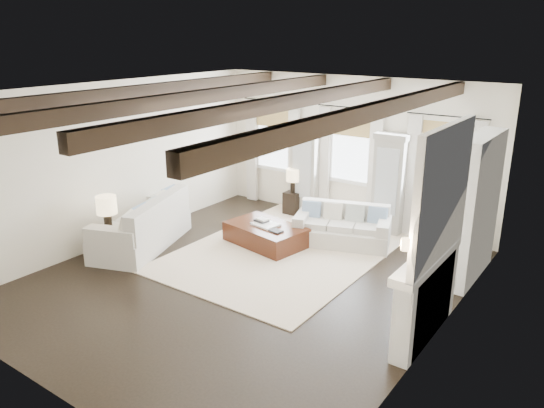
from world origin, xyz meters
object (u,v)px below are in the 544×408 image
Objects in this scene: sofa_left at (145,227)px; ottoman at (266,235)px; sofa_back at (342,229)px; side_table_front at (110,244)px; side_table_back at (293,203)px.

ottoman is (1.90, 1.46, -0.20)m from sofa_left.
side_table_front is at bearing -135.41° from sofa_back.
sofa_back is 3.93m from sofa_left.
side_table_front reaches higher than ottoman.
sofa_left is 2.40m from ottoman.
side_table_back is at bearing 71.27° from side_table_front.
side_table_back is (1.31, 3.34, -0.14)m from sofa_left.
sofa_left is 1.65× the size of ottoman.
sofa_back reaches higher than ottoman.
sofa_back is 0.79× the size of sofa_left.
ottoman is (-1.22, -0.93, -0.12)m from sofa_back.
side_table_back reaches higher than ottoman.
sofa_back is at bearing 44.59° from side_table_front.
ottoman is at bearing -72.54° from side_table_back.
sofa_left is 4.83× the size of side_table_back.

